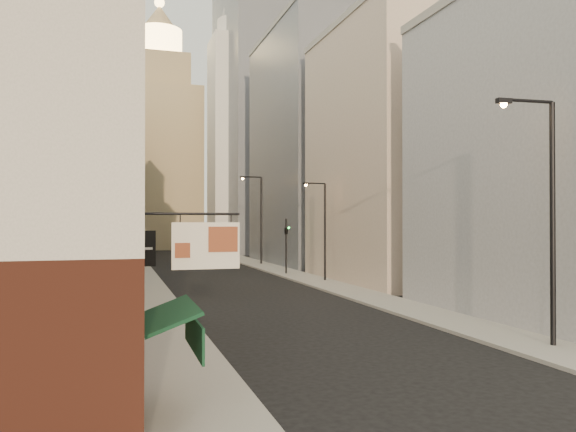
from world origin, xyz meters
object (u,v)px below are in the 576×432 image
object	(u,v)px
clock_tower	(159,150)
streetlamp_far	(259,214)
white_tower	(236,135)
traffic_light_left	(137,236)
streetlamp_near	(547,207)
streetlamp_mid	(323,225)
traffic_light_right	(286,233)

from	to	relation	value
clock_tower	streetlamp_far	xyz separation A→B (m)	(7.60, -42.52, -12.09)
white_tower	traffic_light_left	size ratio (longest dim) A/B	8.30
white_tower	streetlamp_far	world-z (taller)	white_tower
clock_tower	traffic_light_left	bearing A→B (deg)	-96.34
white_tower	traffic_light_left	xyz separation A→B (m)	(-16.64, -36.79, -15.18)
streetlamp_far	traffic_light_left	size ratio (longest dim) A/B	1.94
streetlamp_near	streetlamp_mid	distance (m)	24.25
white_tower	traffic_light_left	distance (m)	43.13
streetlamp_far	traffic_light_left	xyz separation A→B (m)	(-13.24, -8.27, -2.11)
white_tower	traffic_light_left	bearing A→B (deg)	-114.34
streetlamp_mid	white_tower	bearing A→B (deg)	75.85
white_tower	streetlamp_mid	world-z (taller)	white_tower
streetlamp_mid	traffic_light_left	xyz separation A→B (m)	(-13.71, 10.16, -1.02)
clock_tower	traffic_light_left	distance (m)	53.04
streetlamp_far	traffic_light_right	size ratio (longest dim) A/B	1.94
streetlamp_mid	streetlamp_far	xyz separation A→B (m)	(-0.47, 18.43, 1.09)
white_tower	traffic_light_left	world-z (taller)	white_tower
streetlamp_far	traffic_light_right	xyz separation A→B (m)	(-0.56, -11.97, -1.79)
streetlamp_far	white_tower	bearing A→B (deg)	78.02
traffic_light_right	clock_tower	bearing A→B (deg)	-103.70
traffic_light_right	streetlamp_far	bearing A→B (deg)	-113.74
traffic_light_right	streetlamp_mid	bearing A→B (deg)	78.02
clock_tower	traffic_light_right	distance (m)	56.67
streetlamp_near	traffic_light_right	xyz separation A→B (m)	(-0.72, 30.69, -1.53)
white_tower	streetlamp_near	bearing A→B (deg)	-92.61
clock_tower	traffic_light_left	xyz separation A→B (m)	(-5.64, -50.79, -14.20)
streetlamp_near	clock_tower	bearing A→B (deg)	98.93
clock_tower	streetlamp_far	world-z (taller)	clock_tower
clock_tower	traffic_light_right	xyz separation A→B (m)	(7.04, -54.49, -13.89)
streetlamp_far	traffic_light_right	world-z (taller)	streetlamp_far
streetlamp_mid	traffic_light_left	bearing A→B (deg)	132.89
streetlamp_mid	traffic_light_right	xyz separation A→B (m)	(-1.03, 6.46, -0.70)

